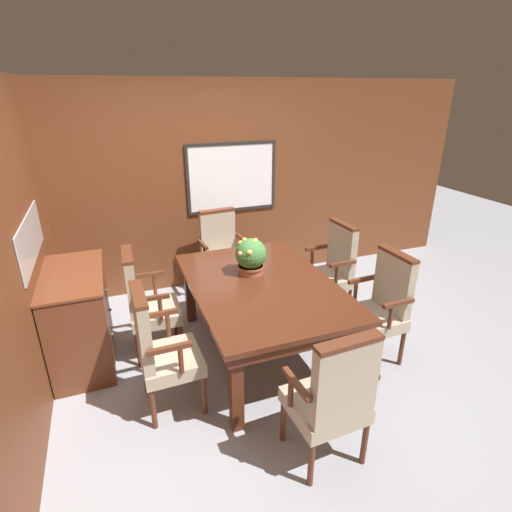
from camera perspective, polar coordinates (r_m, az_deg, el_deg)
ground_plane at (r=3.75m, az=0.25°, el=-15.59°), size 14.00×14.00×0.00m
wall_back at (r=4.89m, az=-7.72°, el=9.57°), size 7.20×0.08×2.45m
wall_left at (r=3.04m, az=-31.81°, el=-2.13°), size 0.08×7.20×2.45m
dining_table at (r=3.60m, az=0.84°, el=-5.13°), size 1.23×1.81×0.73m
chair_left_near at (r=3.13m, az=-13.62°, el=-12.54°), size 0.46×0.53×1.03m
chair_right_far at (r=4.40m, az=10.85°, el=-1.48°), size 0.47×0.53×1.03m
chair_left_far at (r=3.79m, az=-15.54°, el=-6.11°), size 0.46×0.53×1.03m
chair_head_far at (r=4.76m, az=-5.00°, el=0.76°), size 0.55×0.49×1.03m
chair_right_near at (r=3.77m, az=17.52°, el=-6.51°), size 0.46×0.53×1.03m
chair_head_near at (r=2.70m, az=10.94°, el=-18.99°), size 0.53×0.47×1.03m
potted_plant at (r=3.67m, az=-0.76°, el=-0.03°), size 0.29×0.29×0.35m
sideboard_cabinet at (r=3.94m, az=-23.85°, el=-8.04°), size 0.52×1.02×0.88m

